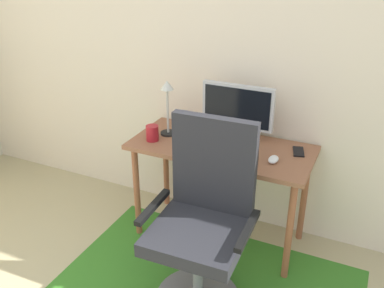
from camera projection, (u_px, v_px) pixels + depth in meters
wall_back at (248, 52)px, 2.87m from camera, size 6.00×0.10×2.60m
desk at (221, 158)px, 2.88m from camera, size 1.22×0.56×0.74m
monitor at (237, 109)px, 2.84m from camera, size 0.50×0.18×0.39m
keyboard at (223, 154)px, 2.71m from camera, size 0.43×0.13×0.02m
computer_mouse at (273, 159)px, 2.63m from camera, size 0.06×0.10×0.03m
coffee_cup at (152, 133)px, 2.90m from camera, size 0.09×0.09×0.11m
cell_phone at (298, 152)px, 2.75m from camera, size 0.10×0.15×0.01m
desk_lamp at (167, 100)px, 2.90m from camera, size 0.11×0.11×0.39m
office_chair at (203, 229)px, 2.41m from camera, size 0.61×0.53×1.13m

